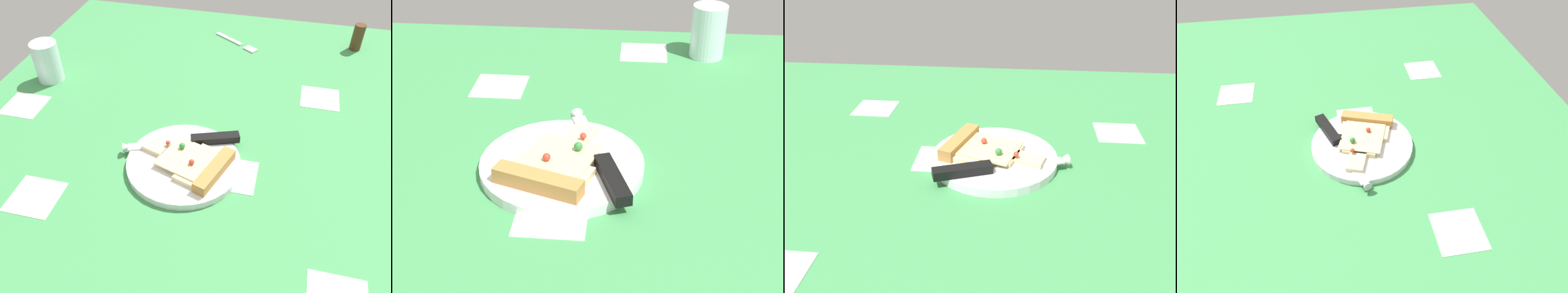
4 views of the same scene
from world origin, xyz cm
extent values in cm
cube|color=#3D8C4C|center=(0.00, 0.00, -1.50)|extent=(127.13, 127.13, 3.00)
cube|color=white|center=(0.10, 8.95, -0.10)|extent=(9.00, 9.00, 0.20)
cube|color=white|center=(-19.36, 30.94, -0.10)|extent=(9.00, 9.00, 0.20)
cube|color=white|center=(34.63, 23.12, -0.10)|extent=(9.00, 9.00, 0.20)
cylinder|color=silver|center=(9.95, 8.91, 0.76)|extent=(22.60, 22.60, 1.51)
cube|color=beige|center=(6.16, 10.18, 2.01)|extent=(9.18, 12.34, 1.00)
cube|color=beige|center=(11.38, 8.44, 2.01)|extent=(7.60, 8.61, 1.00)
cube|color=beige|center=(16.12, 6.85, 2.01)|extent=(6.07, 5.06, 1.00)
cube|color=#EDD88C|center=(9.00, 9.23, 2.66)|extent=(12.40, 11.90, 0.30)
cube|color=#B27A3D|center=(3.32, 11.14, 2.61)|extent=(6.28, 12.20, 2.20)
sphere|color=red|center=(7.90, 10.65, 3.35)|extent=(1.09, 1.09, 1.09)
sphere|color=red|center=(13.84, 6.35, 3.29)|extent=(0.95, 0.95, 0.95)
sphere|color=#2D7A38|center=(10.80, 6.73, 3.42)|extent=(1.22, 1.22, 1.22)
cube|color=silver|center=(16.39, 5.84, 1.66)|extent=(11.96, 5.98, 0.30)
cone|color=silver|center=(22.03, 7.90, 1.66)|extent=(2.56, 2.56, 2.00)
cube|color=black|center=(5.11, 1.74, 2.31)|extent=(10.15, 5.49, 1.60)
camera|label=1|loc=(-5.80, 63.75, 56.99)|focal=37.13mm
camera|label=2|loc=(-56.37, -0.61, 46.07)|focal=53.94mm
camera|label=3|loc=(13.63, -56.24, 38.65)|focal=38.28mm
camera|label=4|loc=(67.74, 1.66, 56.32)|focal=32.88mm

